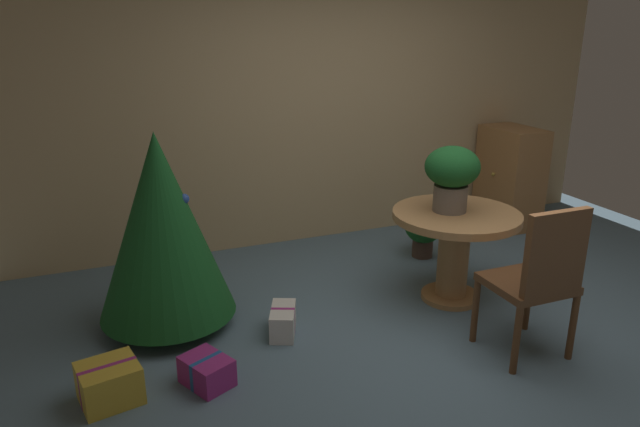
{
  "coord_description": "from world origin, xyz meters",
  "views": [
    {
      "loc": [
        -2.09,
        -2.87,
        2.04
      ],
      "look_at": [
        -0.82,
        0.32,
        0.9
      ],
      "focal_mm": 32.48,
      "sensor_mm": 36.0,
      "label": 1
    }
  ],
  "objects_px": {
    "holiday_tree": "(162,226)",
    "potted_plant": "(424,227)",
    "flower_vase": "(452,173)",
    "wooden_chair_near": "(538,276)",
    "gift_box_purple": "(207,371)",
    "gift_box_cream": "(283,321)",
    "gift_box_gold": "(109,383)",
    "round_dining_table": "(455,238)",
    "wooden_cabinet": "(510,177)"
  },
  "relations": [
    {
      "from": "holiday_tree",
      "to": "gift_box_gold",
      "type": "bearing_deg",
      "value": -119.77
    },
    {
      "from": "gift_box_gold",
      "to": "potted_plant",
      "type": "relative_size",
      "value": 0.75
    },
    {
      "from": "holiday_tree",
      "to": "gift_box_gold",
      "type": "distance_m",
      "value": 1.08
    },
    {
      "from": "round_dining_table",
      "to": "holiday_tree",
      "type": "xyz_separation_m",
      "value": [
        -2.07,
        0.4,
        0.24
      ]
    },
    {
      "from": "potted_plant",
      "to": "round_dining_table",
      "type": "bearing_deg",
      "value": -106.75
    },
    {
      "from": "flower_vase",
      "to": "gift_box_purple",
      "type": "xyz_separation_m",
      "value": [
        -1.93,
        -0.46,
        -0.91
      ]
    },
    {
      "from": "flower_vase",
      "to": "potted_plant",
      "type": "height_order",
      "value": "flower_vase"
    },
    {
      "from": "gift_box_purple",
      "to": "gift_box_cream",
      "type": "xyz_separation_m",
      "value": [
        0.6,
        0.39,
        0.01
      ]
    },
    {
      "from": "gift_box_gold",
      "to": "potted_plant",
      "type": "xyz_separation_m",
      "value": [
        2.75,
        1.18,
        0.17
      ]
    },
    {
      "from": "round_dining_table",
      "to": "wooden_cabinet",
      "type": "height_order",
      "value": "wooden_cabinet"
    },
    {
      "from": "gift_box_cream",
      "to": "wooden_cabinet",
      "type": "xyz_separation_m",
      "value": [
        2.9,
        1.28,
        0.42
      ]
    },
    {
      "from": "flower_vase",
      "to": "wooden_cabinet",
      "type": "xyz_separation_m",
      "value": [
        1.57,
        1.21,
        -0.48
      ]
    },
    {
      "from": "flower_vase",
      "to": "wooden_cabinet",
      "type": "bearing_deg",
      "value": 37.74
    },
    {
      "from": "wooden_cabinet",
      "to": "holiday_tree",
      "type": "bearing_deg",
      "value": -166.52
    },
    {
      "from": "wooden_chair_near",
      "to": "holiday_tree",
      "type": "height_order",
      "value": "holiday_tree"
    },
    {
      "from": "gift_box_purple",
      "to": "wooden_cabinet",
      "type": "xyz_separation_m",
      "value": [
        3.5,
        1.67,
        0.43
      ]
    },
    {
      "from": "gift_box_cream",
      "to": "wooden_cabinet",
      "type": "bearing_deg",
      "value": 23.87
    },
    {
      "from": "wooden_chair_near",
      "to": "wooden_cabinet",
      "type": "distance_m",
      "value": 2.63
    },
    {
      "from": "potted_plant",
      "to": "holiday_tree",
      "type": "bearing_deg",
      "value": -169.8
    },
    {
      "from": "gift_box_cream",
      "to": "gift_box_gold",
      "type": "xyz_separation_m",
      "value": [
        -1.14,
        -0.34,
        0.02
      ]
    },
    {
      "from": "round_dining_table",
      "to": "flower_vase",
      "type": "height_order",
      "value": "flower_vase"
    },
    {
      "from": "gift_box_purple",
      "to": "gift_box_cream",
      "type": "distance_m",
      "value": 0.71
    },
    {
      "from": "gift_box_cream",
      "to": "round_dining_table",
      "type": "bearing_deg",
      "value": 0.94
    },
    {
      "from": "wooden_chair_near",
      "to": "wooden_cabinet",
      "type": "xyz_separation_m",
      "value": [
        1.53,
        2.14,
        -0.05
      ]
    },
    {
      "from": "holiday_tree",
      "to": "wooden_cabinet",
      "type": "xyz_separation_m",
      "value": [
        3.6,
        0.86,
        -0.23
      ]
    },
    {
      "from": "gift_box_gold",
      "to": "wooden_cabinet",
      "type": "xyz_separation_m",
      "value": [
        4.04,
        1.63,
        0.4
      ]
    },
    {
      "from": "gift_box_purple",
      "to": "gift_box_cream",
      "type": "bearing_deg",
      "value": 32.82
    },
    {
      "from": "gift_box_cream",
      "to": "wooden_chair_near",
      "type": "bearing_deg",
      "value": -32.02
    },
    {
      "from": "flower_vase",
      "to": "potted_plant",
      "type": "distance_m",
      "value": 1.08
    },
    {
      "from": "gift_box_gold",
      "to": "potted_plant",
      "type": "bearing_deg",
      "value": 23.22
    },
    {
      "from": "round_dining_table",
      "to": "gift_box_gold",
      "type": "distance_m",
      "value": 2.56
    },
    {
      "from": "holiday_tree",
      "to": "gift_box_cream",
      "type": "height_order",
      "value": "holiday_tree"
    },
    {
      "from": "wooden_cabinet",
      "to": "wooden_chair_near",
      "type": "bearing_deg",
      "value": -125.64
    },
    {
      "from": "round_dining_table",
      "to": "gift_box_purple",
      "type": "relative_size",
      "value": 2.65
    },
    {
      "from": "wooden_chair_near",
      "to": "gift_box_purple",
      "type": "bearing_deg",
      "value": 166.61
    },
    {
      "from": "holiday_tree",
      "to": "wooden_chair_near",
      "type": "bearing_deg",
      "value": -31.67
    },
    {
      "from": "round_dining_table",
      "to": "gift_box_purple",
      "type": "bearing_deg",
      "value": -168.24
    },
    {
      "from": "round_dining_table",
      "to": "potted_plant",
      "type": "distance_m",
      "value": 0.88
    },
    {
      "from": "round_dining_table",
      "to": "gift_box_purple",
      "type": "xyz_separation_m",
      "value": [
        -1.97,
        -0.41,
        -0.41
      ]
    },
    {
      "from": "round_dining_table",
      "to": "gift_box_purple",
      "type": "height_order",
      "value": "round_dining_table"
    },
    {
      "from": "gift_box_gold",
      "to": "wooden_cabinet",
      "type": "distance_m",
      "value": 4.37
    },
    {
      "from": "round_dining_table",
      "to": "gift_box_cream",
      "type": "xyz_separation_m",
      "value": [
        -1.37,
        -0.02,
        -0.4
      ]
    },
    {
      "from": "round_dining_table",
      "to": "potted_plant",
      "type": "xyz_separation_m",
      "value": [
        0.25,
        0.81,
        -0.21
      ]
    },
    {
      "from": "gift_box_purple",
      "to": "wooden_cabinet",
      "type": "distance_m",
      "value": 3.91
    },
    {
      "from": "potted_plant",
      "to": "gift_box_cream",
      "type": "bearing_deg",
      "value": -152.59
    },
    {
      "from": "holiday_tree",
      "to": "potted_plant",
      "type": "bearing_deg",
      "value": 10.2
    },
    {
      "from": "flower_vase",
      "to": "wooden_cabinet",
      "type": "distance_m",
      "value": 2.04
    },
    {
      "from": "flower_vase",
      "to": "wooden_cabinet",
      "type": "height_order",
      "value": "flower_vase"
    },
    {
      "from": "gift_box_gold",
      "to": "holiday_tree",
      "type": "bearing_deg",
      "value": 60.23
    },
    {
      "from": "flower_vase",
      "to": "holiday_tree",
      "type": "distance_m",
      "value": 2.08
    }
  ]
}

